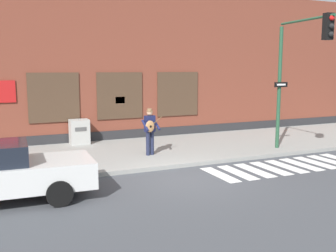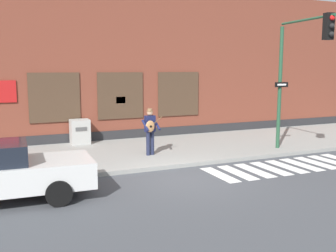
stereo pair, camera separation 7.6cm
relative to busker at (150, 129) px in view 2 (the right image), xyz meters
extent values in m
plane|color=#424449|center=(0.00, -2.98, -1.15)|extent=(160.00, 160.00, 0.00)
cube|color=gray|center=(0.00, 1.02, -1.08)|extent=(28.00, 5.52, 0.14)
cube|color=brown|center=(0.00, 5.78, 2.42)|extent=(28.00, 4.00, 7.13)
cube|color=#28282B|center=(0.00, 3.76, -0.87)|extent=(28.00, 0.04, 0.55)
cube|color=#473323|center=(-2.93, 3.75, 1.00)|extent=(2.15, 0.06, 2.12)
cube|color=black|center=(-2.93, 3.74, 1.00)|extent=(2.03, 0.03, 2.00)
cube|color=#473323|center=(0.00, 3.75, 1.00)|extent=(2.15, 0.06, 2.12)
cube|color=black|center=(0.00, 3.74, 1.00)|extent=(2.03, 0.03, 2.00)
cube|color=#473323|center=(2.93, 3.75, 1.00)|extent=(2.15, 0.06, 2.12)
cube|color=black|center=(2.93, 3.74, 1.00)|extent=(2.03, 0.03, 2.00)
cube|color=yellow|center=(0.00, 3.73, 0.80)|extent=(0.44, 0.02, 0.30)
cube|color=silver|center=(1.22, -3.03, -1.14)|extent=(0.42, 1.90, 0.01)
cube|color=silver|center=(1.89, -3.03, -1.14)|extent=(0.42, 1.90, 0.01)
cube|color=silver|center=(2.56, -3.03, -1.14)|extent=(0.42, 1.90, 0.01)
cube|color=silver|center=(3.23, -3.03, -1.14)|extent=(0.42, 1.90, 0.01)
cube|color=silver|center=(3.90, -3.03, -1.14)|extent=(0.42, 1.90, 0.01)
cube|color=silver|center=(4.57, -3.03, -1.14)|extent=(0.42, 1.90, 0.01)
cube|color=silver|center=(5.24, -3.03, -1.14)|extent=(0.42, 1.90, 0.01)
cube|color=silver|center=(5.91, -3.03, -1.14)|extent=(0.42, 1.90, 0.01)
cube|color=silver|center=(-5.23, -2.99, -0.48)|extent=(4.66, 2.01, 0.68)
cube|color=silver|center=(-2.95, -2.50, -0.41)|extent=(0.07, 0.24, 0.12)
cube|color=silver|center=(-2.99, -3.64, -0.41)|extent=(0.07, 0.24, 0.12)
cylinder|color=black|center=(-3.87, -2.16, -0.82)|extent=(0.67, 0.26, 0.66)
cylinder|color=black|center=(-3.93, -3.91, -0.82)|extent=(0.67, 0.26, 0.66)
cylinder|color=#1E233D|center=(0.10, 0.05, -0.56)|extent=(0.15, 0.15, 0.89)
cylinder|color=#1E233D|center=(-0.08, 0.01, -0.56)|extent=(0.15, 0.15, 0.89)
cube|color=#191E47|center=(0.01, 0.04, 0.19)|extent=(0.40, 0.26, 0.61)
sphere|color=tan|center=(0.01, 0.04, 0.60)|extent=(0.22, 0.22, 0.22)
cylinder|color=olive|center=(0.01, 0.04, 0.66)|extent=(0.28, 0.28, 0.02)
cylinder|color=olive|center=(0.01, 0.04, 0.71)|extent=(0.18, 0.18, 0.09)
cylinder|color=#191E47|center=(0.26, -0.04, 0.15)|extent=(0.14, 0.52, 0.39)
cylinder|color=#191E47|center=(-0.22, -0.09, 0.15)|extent=(0.14, 0.52, 0.39)
ellipsoid|color=#B77F4C|center=(-0.06, -0.15, 0.11)|extent=(0.37, 0.15, 0.44)
cylinder|color=black|center=(-0.05, -0.21, 0.11)|extent=(0.09, 0.02, 0.09)
cylinder|color=brown|center=(0.21, -0.14, 0.29)|extent=(0.47, 0.08, 0.34)
cylinder|color=#234C33|center=(5.31, -0.80, 1.43)|extent=(0.15, 0.15, 4.88)
cylinder|color=#234C33|center=(5.18, -2.25, 3.97)|extent=(0.34, 2.91, 0.09)
cube|color=black|center=(5.08, -3.41, 3.62)|extent=(0.32, 0.27, 0.88)
sphere|color=red|center=(5.07, -3.57, 3.89)|extent=(0.17, 0.17, 0.17)
sphere|color=black|center=(5.07, -3.57, 3.62)|extent=(0.17, 0.17, 0.17)
sphere|color=black|center=(5.07, -3.57, 3.36)|extent=(0.17, 0.17, 0.17)
cube|color=black|center=(5.30, -0.91, 1.59)|extent=(0.60, 0.08, 0.20)
cube|color=white|center=(5.30, -0.93, 1.59)|extent=(0.40, 0.05, 0.07)
cube|color=#ADADA8|center=(-1.98, 3.33, -0.47)|extent=(0.81, 0.64, 1.06)
cube|color=#4C4C4C|center=(-1.98, 3.00, -0.31)|extent=(0.49, 0.02, 0.16)
camera|label=1|loc=(-5.26, -13.55, 2.24)|focal=42.00mm
camera|label=2|loc=(-5.19, -13.58, 2.24)|focal=42.00mm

